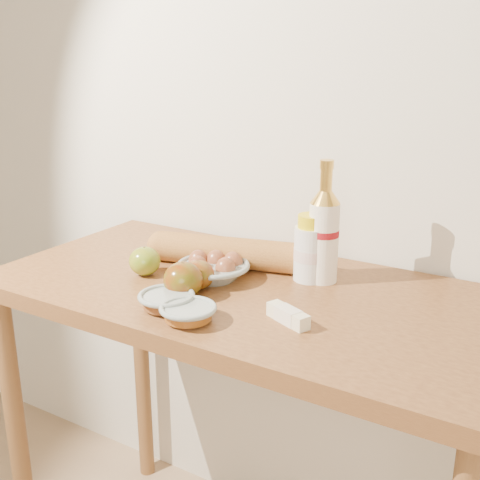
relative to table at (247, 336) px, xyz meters
name	(u,v)px	position (x,y,z in m)	size (l,w,h in m)	color
back_wall	(313,98)	(0.00, 0.33, 0.52)	(3.50, 0.02, 2.60)	silver
table	(247,336)	(0.00, 0.00, 0.00)	(1.20, 0.60, 0.90)	brown
bourbon_bottle	(324,233)	(0.13, 0.12, 0.24)	(0.08, 0.08, 0.28)	white
cream_bottle	(311,250)	(0.10, 0.12, 0.20)	(0.10, 0.10, 0.16)	white
egg_bowl	(214,268)	(-0.09, 0.00, 0.15)	(0.22, 0.22, 0.06)	#8E9B95
baguette	(233,253)	(-0.10, 0.09, 0.16)	(0.46, 0.19, 0.08)	#BD7E39
apple_yellowgreen	(145,261)	(-0.25, -0.06, 0.16)	(0.10, 0.10, 0.07)	olive
apple_redgreen_front	(183,280)	(-0.09, -0.12, 0.16)	(0.11, 0.11, 0.08)	maroon
apple_redgreen_right	(199,275)	(-0.09, -0.07, 0.16)	(0.09, 0.09, 0.07)	maroon
sugar_bowl	(167,300)	(-0.08, -0.19, 0.14)	(0.14, 0.14, 0.03)	#919E98
syrup_bowl	(188,313)	(-0.01, -0.22, 0.14)	(0.13, 0.13, 0.03)	#8F9C96
butter_stick	(288,316)	(0.17, -0.12, 0.14)	(0.11, 0.07, 0.03)	#F3E8BC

